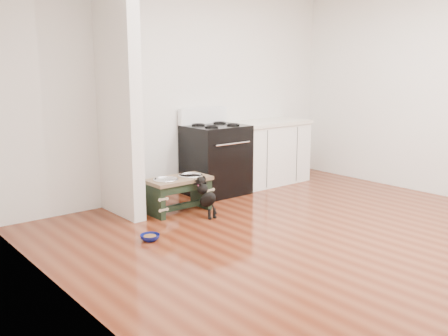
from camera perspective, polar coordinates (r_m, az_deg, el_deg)
ground at (r=5.10m, az=12.19°, el=-7.98°), size 5.00×5.00×0.00m
room_shell at (r=4.82m, az=13.02°, el=10.52°), size 5.00×5.00×5.00m
partition_wall at (r=5.70m, az=-12.00°, el=7.96°), size 0.15×0.80×2.70m
oven_range at (r=6.63m, az=-0.96°, el=1.09°), size 0.76×0.69×1.14m
cabinet_run at (r=7.29m, az=4.99°, el=1.80°), size 1.24×0.64×0.91m
dog_feeder at (r=5.84m, az=-5.18°, el=-2.26°), size 0.75×0.40×0.43m
puppy at (r=5.66m, az=-2.09°, el=-3.12°), size 0.13×0.38×0.46m
floor_bowl at (r=5.00m, az=-8.46°, el=-7.85°), size 0.23×0.23×0.06m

